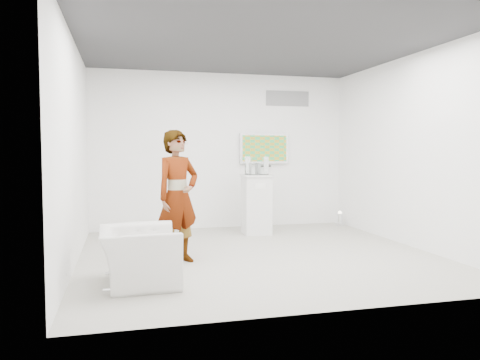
{
  "coord_description": "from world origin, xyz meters",
  "views": [
    {
      "loc": [
        -1.89,
        -6.44,
        1.5
      ],
      "look_at": [
        -0.11,
        0.6,
        1.05
      ],
      "focal_mm": 35.0,
      "sensor_mm": 36.0,
      "label": 1
    }
  ],
  "objects_px": {
    "floor_uplight": "(340,219)",
    "person": "(178,197)",
    "tv": "(264,148)",
    "armchair": "(139,256)",
    "pedestal": "(256,204)"
  },
  "relations": [
    {
      "from": "person",
      "to": "armchair",
      "type": "xyz_separation_m",
      "value": [
        -0.54,
        -0.9,
        -0.57
      ]
    },
    {
      "from": "tv",
      "to": "person",
      "type": "distance_m",
      "value": 3.41
    },
    {
      "from": "floor_uplight",
      "to": "person",
      "type": "bearing_deg",
      "value": -146.64
    },
    {
      "from": "floor_uplight",
      "to": "armchair",
      "type": "bearing_deg",
      "value": -141.61
    },
    {
      "from": "armchair",
      "to": "pedestal",
      "type": "height_order",
      "value": "pedestal"
    },
    {
      "from": "pedestal",
      "to": "floor_uplight",
      "type": "distance_m",
      "value": 1.98
    },
    {
      "from": "armchair",
      "to": "floor_uplight",
      "type": "xyz_separation_m",
      "value": [
        4.05,
        3.21,
        -0.18
      ]
    },
    {
      "from": "person",
      "to": "tv",
      "type": "bearing_deg",
      "value": 22.68
    },
    {
      "from": "tv",
      "to": "armchair",
      "type": "relative_size",
      "value": 1.02
    },
    {
      "from": "tv",
      "to": "armchair",
      "type": "xyz_separation_m",
      "value": [
        -2.57,
        -3.57,
        -1.23
      ]
    },
    {
      "from": "tv",
      "to": "pedestal",
      "type": "height_order",
      "value": "tv"
    },
    {
      "from": "tv",
      "to": "pedestal",
      "type": "distance_m",
      "value": 1.36
    },
    {
      "from": "tv",
      "to": "floor_uplight",
      "type": "relative_size",
      "value": 3.57
    },
    {
      "from": "person",
      "to": "pedestal",
      "type": "distance_m",
      "value": 2.49
    },
    {
      "from": "armchair",
      "to": "floor_uplight",
      "type": "relative_size",
      "value": 3.5
    }
  ]
}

